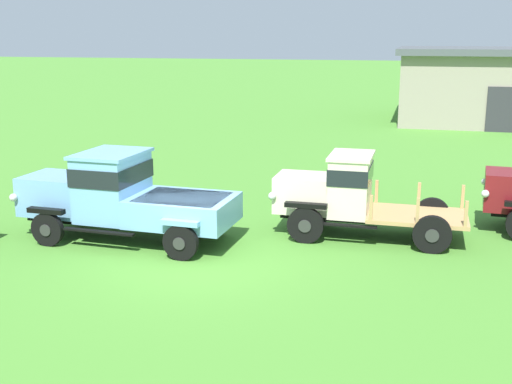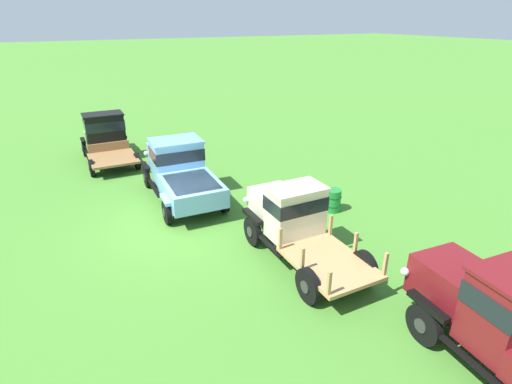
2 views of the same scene
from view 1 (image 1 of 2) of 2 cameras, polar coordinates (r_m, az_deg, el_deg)
ground_plane at (r=14.93m, az=-5.20°, el=-6.09°), size 240.00×240.00×0.00m
vintage_truck_second_in_line at (r=16.44m, az=-11.87°, el=-0.32°), size 5.69×2.43×2.24m
vintage_truck_midrow_center at (r=16.57m, az=7.95°, el=-0.14°), size 4.92×2.01×2.14m
oil_drum_beside_row at (r=19.62m, az=4.15°, el=0.05°), size 0.59×0.59×0.82m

